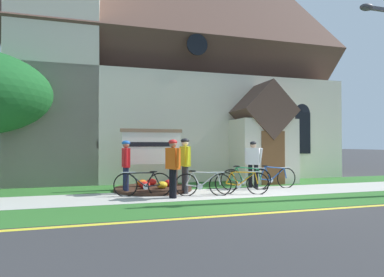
{
  "coord_description": "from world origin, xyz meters",
  "views": [
    {
      "loc": [
        -4.39,
        -8.11,
        1.59
      ],
      "look_at": [
        -1.31,
        2.79,
        1.79
      ],
      "focal_mm": 29.2,
      "sensor_mm": 36.0,
      "label": 1
    }
  ],
  "objects_px": {
    "bicycle_green": "(143,184)",
    "bicycle_yellow": "(241,183)",
    "church_sign": "(152,149)",
    "bicycle_blue": "(203,184)",
    "roadside_conifer": "(295,87)",
    "cyclist_in_white_jersey": "(173,163)",
    "cyclist_in_yellow_jersey": "(126,162)",
    "bicycle_white": "(246,179)",
    "bicycle_red": "(273,178)",
    "cyclist_in_orange_jersey": "(253,160)",
    "cyclist_in_green_jersey": "(185,161)"
  },
  "relations": [
    {
      "from": "bicycle_green",
      "to": "roadside_conifer",
      "type": "xyz_separation_m",
      "value": [
        9.99,
        6.89,
        4.68
      ]
    },
    {
      "from": "bicycle_red",
      "to": "roadside_conifer",
      "type": "distance_m",
      "value": 9.58
    },
    {
      "from": "bicycle_blue",
      "to": "bicycle_yellow",
      "type": "height_order",
      "value": "bicycle_blue"
    },
    {
      "from": "bicycle_green",
      "to": "cyclist_in_white_jersey",
      "type": "xyz_separation_m",
      "value": [
        0.81,
        -0.55,
        0.64
      ]
    },
    {
      "from": "bicycle_blue",
      "to": "cyclist_in_yellow_jersey",
      "type": "distance_m",
      "value": 2.58
    },
    {
      "from": "church_sign",
      "to": "cyclist_in_white_jersey",
      "type": "distance_m",
      "value": 2.11
    },
    {
      "from": "church_sign",
      "to": "cyclist_in_white_jersey",
      "type": "xyz_separation_m",
      "value": [
        0.32,
        -2.05,
        -0.4
      ]
    },
    {
      "from": "cyclist_in_orange_jersey",
      "to": "cyclist_in_white_jersey",
      "type": "height_order",
      "value": "cyclist_in_white_jersey"
    },
    {
      "from": "bicycle_white",
      "to": "church_sign",
      "type": "bearing_deg",
      "value": 160.04
    },
    {
      "from": "cyclist_in_white_jersey",
      "to": "cyclist_in_green_jersey",
      "type": "distance_m",
      "value": 0.92
    },
    {
      "from": "bicycle_green",
      "to": "cyclist_in_yellow_jersey",
      "type": "relative_size",
      "value": 1.01
    },
    {
      "from": "bicycle_white",
      "to": "cyclist_in_orange_jersey",
      "type": "distance_m",
      "value": 0.91
    },
    {
      "from": "church_sign",
      "to": "bicycle_white",
      "type": "distance_m",
      "value": 3.45
    },
    {
      "from": "church_sign",
      "to": "roadside_conifer",
      "type": "distance_m",
      "value": 11.51
    },
    {
      "from": "bicycle_yellow",
      "to": "cyclist_in_white_jersey",
      "type": "height_order",
      "value": "cyclist_in_white_jersey"
    },
    {
      "from": "bicycle_red",
      "to": "cyclist_in_green_jersey",
      "type": "relative_size",
      "value": 1.01
    },
    {
      "from": "bicycle_white",
      "to": "cyclist_in_yellow_jersey",
      "type": "height_order",
      "value": "cyclist_in_yellow_jersey"
    },
    {
      "from": "cyclist_in_green_jersey",
      "to": "cyclist_in_orange_jersey",
      "type": "bearing_deg",
      "value": 13.23
    },
    {
      "from": "cyclist_in_orange_jersey",
      "to": "bicycle_yellow",
      "type": "bearing_deg",
      "value": -129.78
    },
    {
      "from": "church_sign",
      "to": "roadside_conifer",
      "type": "height_order",
      "value": "roadside_conifer"
    },
    {
      "from": "bicycle_green",
      "to": "cyclist_in_orange_jersey",
      "type": "bearing_deg",
      "value": 11.26
    },
    {
      "from": "bicycle_red",
      "to": "cyclist_in_orange_jersey",
      "type": "height_order",
      "value": "cyclist_in_orange_jersey"
    },
    {
      "from": "bicycle_green",
      "to": "cyclist_in_orange_jersey",
      "type": "xyz_separation_m",
      "value": [
        4.1,
        0.82,
        0.62
      ]
    },
    {
      "from": "bicycle_white",
      "to": "cyclist_in_white_jersey",
      "type": "relative_size",
      "value": 1.01
    },
    {
      "from": "cyclist_in_orange_jersey",
      "to": "roadside_conifer",
      "type": "xyz_separation_m",
      "value": [
        5.89,
        6.08,
        4.06
      ]
    },
    {
      "from": "bicycle_red",
      "to": "roadside_conifer",
      "type": "bearing_deg",
      "value": 50.66
    },
    {
      "from": "bicycle_blue",
      "to": "cyclist_in_white_jersey",
      "type": "bearing_deg",
      "value": -170.27
    },
    {
      "from": "cyclist_in_orange_jersey",
      "to": "cyclist_in_white_jersey",
      "type": "relative_size",
      "value": 0.98
    },
    {
      "from": "church_sign",
      "to": "bicycle_red",
      "type": "distance_m",
      "value": 4.45
    },
    {
      "from": "bicycle_white",
      "to": "bicycle_green",
      "type": "distance_m",
      "value": 3.61
    },
    {
      "from": "bicycle_green",
      "to": "bicycle_yellow",
      "type": "relative_size",
      "value": 1.08
    },
    {
      "from": "bicycle_red",
      "to": "cyclist_in_yellow_jersey",
      "type": "height_order",
      "value": "cyclist_in_yellow_jersey"
    },
    {
      "from": "bicycle_white",
      "to": "cyclist_in_orange_jersey",
      "type": "xyz_separation_m",
      "value": [
        0.51,
        0.45,
        0.61
      ]
    },
    {
      "from": "bicycle_white",
      "to": "cyclist_in_yellow_jersey",
      "type": "relative_size",
      "value": 1.02
    },
    {
      "from": "church_sign",
      "to": "cyclist_in_orange_jersey",
      "type": "relative_size",
      "value": 1.32
    },
    {
      "from": "church_sign",
      "to": "roadside_conifer",
      "type": "relative_size",
      "value": 0.29
    },
    {
      "from": "roadside_conifer",
      "to": "cyclist_in_white_jersey",
      "type": "bearing_deg",
      "value": -140.94
    },
    {
      "from": "bicycle_green",
      "to": "bicycle_blue",
      "type": "relative_size",
      "value": 1.01
    },
    {
      "from": "bicycle_blue",
      "to": "cyclist_in_green_jersey",
      "type": "bearing_deg",
      "value": 127.39
    },
    {
      "from": "bicycle_white",
      "to": "cyclist_in_white_jersey",
      "type": "bearing_deg",
      "value": -161.64
    },
    {
      "from": "church_sign",
      "to": "bicycle_blue",
      "type": "bearing_deg",
      "value": -55.34
    },
    {
      "from": "cyclist_in_yellow_jersey",
      "to": "cyclist_in_white_jersey",
      "type": "bearing_deg",
      "value": -44.43
    },
    {
      "from": "bicycle_green",
      "to": "bicycle_yellow",
      "type": "distance_m",
      "value": 3.09
    },
    {
      "from": "bicycle_white",
      "to": "bicycle_red",
      "type": "distance_m",
      "value": 1.1
    },
    {
      "from": "cyclist_in_white_jersey",
      "to": "cyclist_in_yellow_jersey",
      "type": "bearing_deg",
      "value": 135.57
    },
    {
      "from": "bicycle_green",
      "to": "bicycle_blue",
      "type": "xyz_separation_m",
      "value": [
        1.79,
        -0.38,
        -0.01
      ]
    },
    {
      "from": "cyclist_in_green_jersey",
      "to": "church_sign",
      "type": "bearing_deg",
      "value": 123.44
    },
    {
      "from": "church_sign",
      "to": "roadside_conifer",
      "type": "xyz_separation_m",
      "value": [
        9.49,
        5.4,
        3.63
      ]
    },
    {
      "from": "cyclist_in_orange_jersey",
      "to": "cyclist_in_white_jersey",
      "type": "distance_m",
      "value": 3.56
    },
    {
      "from": "bicycle_yellow",
      "to": "roadside_conifer",
      "type": "distance_m",
      "value": 11.12
    }
  ]
}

